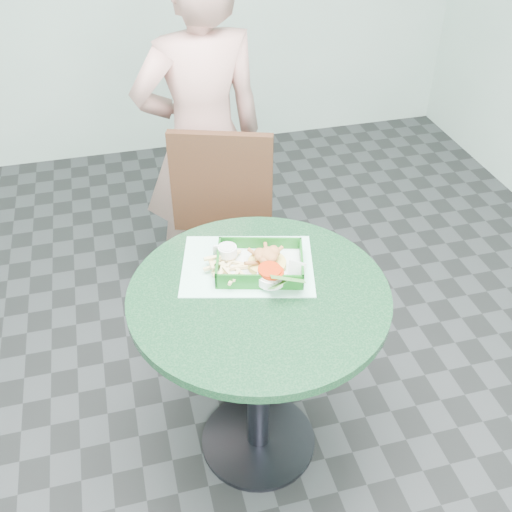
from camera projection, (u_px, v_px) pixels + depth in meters
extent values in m
cube|color=#303335|center=(258.00, 441.00, 2.31)|extent=(4.00, 5.00, 0.02)
cylinder|color=#2A2A32|center=(258.00, 439.00, 2.30)|extent=(0.43, 0.43, 0.02)
cylinder|color=#2A2A32|center=(259.00, 376.00, 2.08)|extent=(0.08, 0.08, 0.70)
cylinder|color=#1D2C21|center=(259.00, 300.00, 1.86)|extent=(0.81, 0.81, 0.03)
cube|color=#4F3424|center=(233.00, 259.00, 2.48)|extent=(0.42, 0.42, 0.04)
cube|color=#4F3424|center=(221.00, 184.00, 2.47)|extent=(0.42, 0.04, 0.46)
cube|color=#4F3424|center=(201.00, 338.00, 2.45)|extent=(0.04, 0.04, 0.43)
cube|color=#4F3424|center=(286.00, 322.00, 2.52)|extent=(0.04, 0.04, 0.43)
cube|color=#4F3424|center=(187.00, 282.00, 2.72)|extent=(0.04, 0.04, 0.43)
cube|color=#4F3424|center=(263.00, 269.00, 2.80)|extent=(0.04, 0.04, 0.43)
imported|color=tan|center=(202.00, 134.00, 2.54)|extent=(0.65, 0.48, 1.66)
cube|color=#AAF0D6|center=(248.00, 270.00, 1.95)|extent=(0.48, 0.41, 0.00)
cube|color=#125A18|center=(260.00, 273.00, 1.92)|extent=(0.27, 0.20, 0.01)
cube|color=white|center=(260.00, 272.00, 1.92)|extent=(0.26, 0.19, 0.00)
cube|color=#125A18|center=(252.00, 249.00, 1.98)|extent=(0.27, 0.01, 0.05)
cube|color=#125A18|center=(268.00, 285.00, 1.83)|extent=(0.27, 0.01, 0.05)
cube|color=#125A18|center=(299.00, 260.00, 1.93)|extent=(0.01, 0.20, 0.05)
cube|color=#125A18|center=(219.00, 273.00, 1.88)|extent=(0.01, 0.20, 0.05)
cylinder|color=gold|center=(267.00, 268.00, 1.92)|extent=(0.12, 0.12, 0.02)
cylinder|color=white|center=(225.00, 261.00, 1.90)|extent=(0.06, 0.06, 0.03)
cylinder|color=silver|center=(225.00, 257.00, 1.89)|extent=(0.05, 0.05, 0.00)
cylinder|color=white|center=(277.00, 280.00, 1.86)|extent=(0.09, 0.09, 0.03)
torus|color=beige|center=(277.00, 276.00, 1.85)|extent=(0.08, 0.08, 0.01)
cylinder|color=red|center=(277.00, 274.00, 1.84)|extent=(0.07, 0.07, 0.01)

